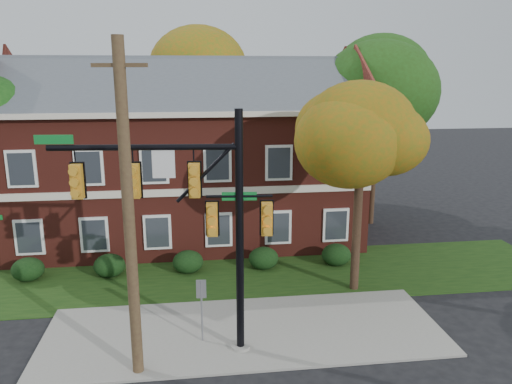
{
  "coord_description": "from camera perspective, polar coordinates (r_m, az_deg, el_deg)",
  "views": [
    {
      "loc": [
        -1.67,
        -14.94,
        9.06
      ],
      "look_at": [
        0.67,
        3.0,
        4.63
      ],
      "focal_mm": 35.0,
      "sensor_mm": 36.0,
      "label": 1
    }
  ],
  "objects": [
    {
      "name": "tree_far_rear",
      "position": [
        34.75,
        -5.9,
        13.32
      ],
      "size": [
        6.84,
        6.46,
        11.52
      ],
      "color": "black",
      "rests_on": "ground"
    },
    {
      "name": "traffic_signal",
      "position": [
        15.48,
        -7.2,
        -1.79
      ],
      "size": [
        7.12,
        0.93,
        7.96
      ],
      "rotation": [
        0.0,
        0.0,
        -0.09
      ],
      "color": "gray",
      "rests_on": "ground"
    },
    {
      "name": "hedge_center",
      "position": [
        23.26,
        -7.78,
        -7.91
      ],
      "size": [
        1.4,
        1.26,
        1.05
      ],
      "primitive_type": "ellipsoid",
      "color": "black",
      "rests_on": "ground"
    },
    {
      "name": "tree_right_rear",
      "position": [
        29.86,
        14.47,
        11.53
      ],
      "size": [
        6.3,
        5.95,
        10.62
      ],
      "color": "black",
      "rests_on": "ground"
    },
    {
      "name": "hedge_far_right",
      "position": [
        24.2,
        9.16,
        -7.09
      ],
      "size": [
        1.4,
        1.26,
        1.05
      ],
      "primitive_type": "ellipsoid",
      "color": "black",
      "rests_on": "ground"
    },
    {
      "name": "utility_pole",
      "position": [
        14.62,
        -14.35,
        -2.59
      ],
      "size": [
        1.52,
        0.52,
        9.96
      ],
      "rotation": [
        0.0,
        0.0,
        -0.27
      ],
      "color": "#463020",
      "rests_on": "ground"
    },
    {
      "name": "hedge_left",
      "position": [
        23.57,
        -16.4,
        -8.06
      ],
      "size": [
        1.4,
        1.26,
        1.05
      ],
      "primitive_type": "ellipsoid",
      "color": "black",
      "rests_on": "ground"
    },
    {
      "name": "grass_strip",
      "position": [
        22.87,
        -2.66,
        -9.55
      ],
      "size": [
        30.0,
        6.0,
        0.04
      ],
      "primitive_type": "cube",
      "color": "#193811",
      "rests_on": "ground"
    },
    {
      "name": "hedge_far_left",
      "position": [
        24.39,
        -24.62,
        -8.05
      ],
      "size": [
        1.4,
        1.26,
        1.05
      ],
      "primitive_type": "ellipsoid",
      "color": "black",
      "rests_on": "ground"
    },
    {
      "name": "apartment_building",
      "position": [
        27.2,
        -8.06,
        5.0
      ],
      "size": [
        18.8,
        8.8,
        9.74
      ],
      "color": "maroon",
      "rests_on": "ground"
    },
    {
      "name": "sidewalk",
      "position": [
        18.39,
        -1.3,
        -15.62
      ],
      "size": [
        14.0,
        5.0,
        0.08
      ],
      "primitive_type": "cube",
      "color": "gray",
      "rests_on": "ground"
    },
    {
      "name": "tree_near_right",
      "position": [
        20.17,
        12.71,
        6.61
      ],
      "size": [
        4.5,
        4.25,
        8.58
      ],
      "color": "black",
      "rests_on": "ground"
    },
    {
      "name": "hedge_right",
      "position": [
        23.48,
        0.86,
        -7.57
      ],
      "size": [
        1.4,
        1.26,
        1.05
      ],
      "primitive_type": "ellipsoid",
      "color": "black",
      "rests_on": "ground"
    },
    {
      "name": "sign_post",
      "position": [
        17.17,
        -6.25,
        -12.23
      ],
      "size": [
        0.34,
        0.07,
        2.3
      ],
      "rotation": [
        0.0,
        0.0,
        -0.08
      ],
      "color": "slate",
      "rests_on": "ground"
    },
    {
      "name": "ground",
      "position": [
        17.55,
        -0.93,
        -17.33
      ],
      "size": [
        120.0,
        120.0,
        0.0
      ],
      "primitive_type": "plane",
      "color": "black",
      "rests_on": "ground"
    }
  ]
}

